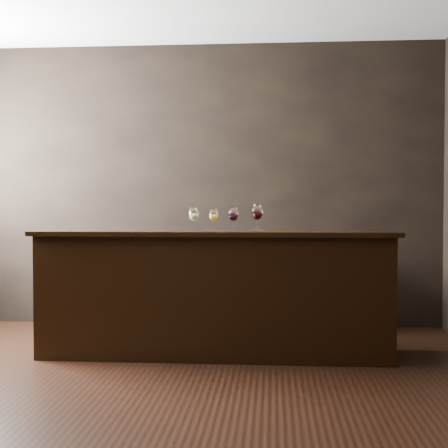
# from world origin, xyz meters

# --- Properties ---
(ground) EXTENTS (5.00, 5.00, 0.00)m
(ground) POSITION_xyz_m (0.00, 0.00, 0.00)
(ground) COLOR black
(ground) RESTS_ON ground
(room_shell) EXTENTS (5.02, 4.52, 2.81)m
(room_shell) POSITION_xyz_m (-0.23, 0.11, 1.81)
(room_shell) COLOR black
(room_shell) RESTS_ON ground
(bar_counter) EXTENTS (2.77, 0.61, 0.97)m
(bar_counter) POSITION_xyz_m (0.38, 1.01, 0.48)
(bar_counter) COLOR black
(bar_counter) RESTS_ON ground
(bar_top) EXTENTS (2.86, 0.67, 0.04)m
(bar_top) POSITION_xyz_m (0.38, 1.01, 0.99)
(bar_top) COLOR black
(bar_top) RESTS_ON bar_counter
(back_bar_shelf) EXTENTS (2.14, 0.40, 0.77)m
(back_bar_shelf) POSITION_xyz_m (0.14, 2.03, 0.39)
(back_bar_shelf) COLOR black
(back_bar_shelf) RESTS_ON ground
(glass_white) EXTENTS (0.08, 0.08, 0.18)m
(glass_white) POSITION_xyz_m (0.21, 1.04, 1.13)
(glass_white) COLOR white
(glass_white) RESTS_ON bar_top
(glass_amber) EXTENTS (0.07, 0.07, 0.17)m
(glass_amber) POSITION_xyz_m (0.37, 0.99, 1.12)
(glass_amber) COLOR white
(glass_amber) RESTS_ON bar_top
(glass_red_a) EXTENTS (0.08, 0.08, 0.19)m
(glass_red_a) POSITION_xyz_m (0.53, 0.99, 1.13)
(glass_red_a) COLOR white
(glass_red_a) RESTS_ON bar_top
(glass_red_b) EXTENTS (0.09, 0.09, 0.21)m
(glass_red_b) POSITION_xyz_m (0.72, 1.05, 1.14)
(glass_red_b) COLOR white
(glass_red_b) RESTS_ON bar_top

